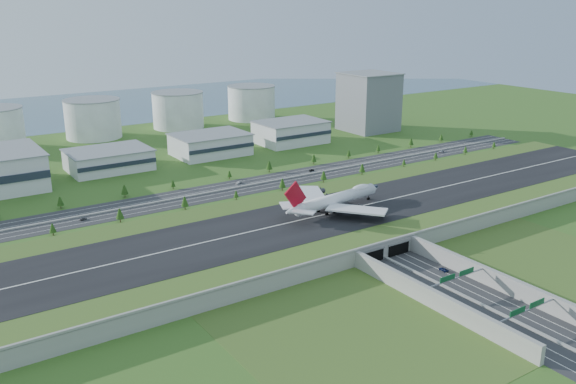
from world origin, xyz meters
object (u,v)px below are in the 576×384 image
car_6 (441,151)px  car_7 (239,183)px  car_2 (443,269)px  car_4 (83,219)px  boeing_747 (335,199)px  car_5 (311,170)px  office_tower (369,102)px  car_0 (435,291)px  car_1 (473,314)px

car_6 → car_7: bearing=72.4°
car_2 → car_4: 204.63m
car_7 → boeing_747: bearing=-20.7°
boeing_747 → car_5: size_ratio=16.63×
boeing_747 → car_7: boeing_747 is taller
office_tower → car_2: bearing=-124.6°
office_tower → car_2: office_tower is taller
office_tower → car_7: bearing=-154.9°
car_0 → car_5: bearing=70.9°
car_0 → car_2: (20.34, 13.57, -0.02)m
car_2 → car_7: size_ratio=0.87×
car_2 → car_6: size_ratio=0.83×
car_4 → car_6: bearing=-106.1°
office_tower → boeing_747: bearing=-134.8°
car_6 → car_4: bearing=76.6°
car_4 → car_5: size_ratio=0.97×
office_tower → car_0: size_ratio=13.24×
car_2 → boeing_747: bearing=-85.5°
boeing_747 → car_5: bearing=53.9°
car_1 → car_2: car_1 is taller
car_1 → car_4: 224.08m
car_2 → car_6: car_6 is taller
car_6 → car_7: (-187.98, 13.19, -0.01)m
car_0 → car_6: bearing=43.6°
car_4 → boeing_747: bearing=-142.1°
boeing_747 → car_7: 100.61m
boeing_747 → car_2: 80.82m
boeing_747 → car_1: size_ratio=16.79×
boeing_747 → car_7: size_ratio=13.13×
boeing_747 → car_4: 146.55m
car_4 → car_5: same height
car_5 → car_7: 61.27m
car_2 → car_6: bearing=-134.6°
car_2 → car_5: size_ratio=1.10×
boeing_747 → car_6: boeing_747 is taller
boeing_747 → car_1: bearing=-106.9°
boeing_747 → car_7: bearing=87.0°
car_2 → car_0: bearing=36.1°
car_0 → car_4: (-100.95, 178.38, 0.03)m
car_5 → car_2: bearing=-23.5°
boeing_747 → car_4: (-118.45, 85.21, -13.66)m
car_2 → car_5: bearing=-103.6°
car_1 → car_4: (-98.67, 201.18, 0.01)m
office_tower → car_4: (-308.57, -106.57, -26.64)m
office_tower → car_5: office_tower is taller
car_6 → car_1: bearing=121.7°
car_4 → car_1: bearing=-170.2°
boeing_747 → car_2: boeing_747 is taller
car_2 → car_7: 179.30m
car_0 → car_6: car_6 is taller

